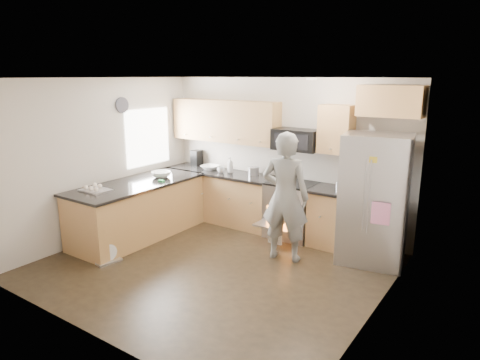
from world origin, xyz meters
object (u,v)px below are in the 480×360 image
Objects in this scene: stove_range at (292,197)px; dish_rack at (104,255)px; refrigerator at (374,200)px; person at (285,197)px.

stove_range is 3.07m from dish_rack.
stove_range is at bearing 160.30° from refrigerator.
refrigerator reaches higher than dish_rack.
person is at bearing -68.68° from stove_range.
refrigerator is at bearing 33.71° from dish_rack.
person is (-1.08, -0.62, 0.01)m from refrigerator.
dish_rack is (-1.82, -2.40, -0.60)m from stove_range.
stove_range is at bearing 52.89° from dish_rack.
stove_range reaches higher than dish_rack.
stove_range is 0.97m from person.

